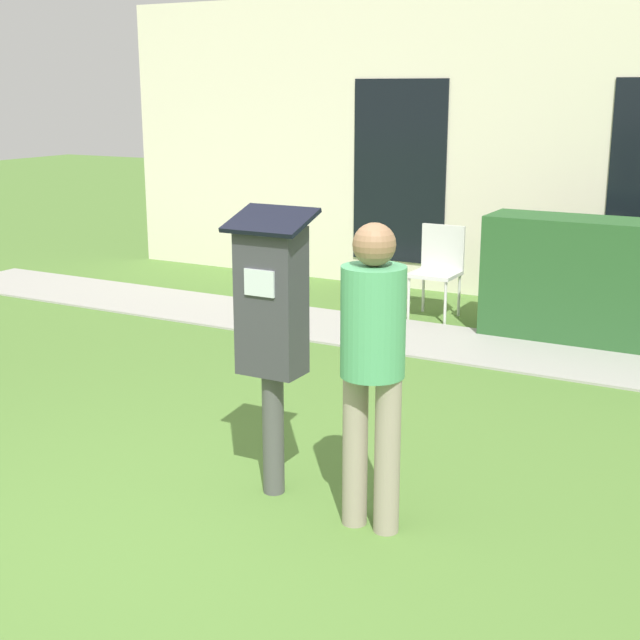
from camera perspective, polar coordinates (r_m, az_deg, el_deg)
ground_plane at (r=4.68m, az=-9.26°, el=-13.57°), size 40.00×40.00×0.00m
sidewalk at (r=7.97m, az=8.52°, el=-1.48°), size 12.00×1.10×0.02m
building_facade at (r=9.64m, az=13.21°, el=10.66°), size 10.00×0.26×3.20m
parking_meter at (r=4.75m, az=-3.12°, el=0.25°), size 0.44×0.31×1.59m
person_standing at (r=4.38m, az=3.38°, el=-2.21°), size 0.32×0.32×1.58m
outdoor_chair_left at (r=8.84m, az=7.59°, el=3.60°), size 0.44×0.44×0.90m
outdoor_chair_middle at (r=8.57m, az=15.14°, el=2.88°), size 0.44×0.44×0.90m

